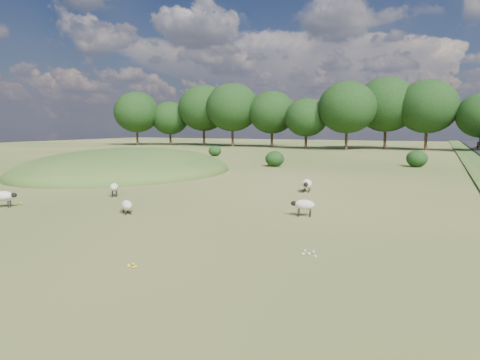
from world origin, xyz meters
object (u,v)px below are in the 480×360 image
sheep_2 (4,196)px  sheep_4 (114,187)px  sheep_5 (307,184)px  sheep_1 (127,205)px  sheep_0 (304,205)px

sheep_2 → sheep_4: sheep_2 is taller
sheep_4 → sheep_5: (8.99, 5.95, -0.04)m
sheep_2 → sheep_1: bearing=-18.5°
sheep_0 → sheep_2: size_ratio=0.94×
sheep_4 → sheep_5: 10.78m
sheep_0 → sheep_2: sheep_2 is taller
sheep_2 → sheep_5: size_ratio=0.83×
sheep_0 → sheep_1: (-7.17, -2.66, -0.13)m
sheep_2 → sheep_4: bearing=30.9°
sheep_1 → sheep_4: (-3.59, 3.33, 0.13)m
sheep_2 → sheep_5: bearing=12.1°
sheep_1 → sheep_5: bearing=-81.6°
sheep_2 → sheep_4: size_ratio=1.12×
sheep_5 → sheep_4: bearing=-67.3°
sheep_0 → sheep_4: (-10.76, 0.67, 0.00)m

